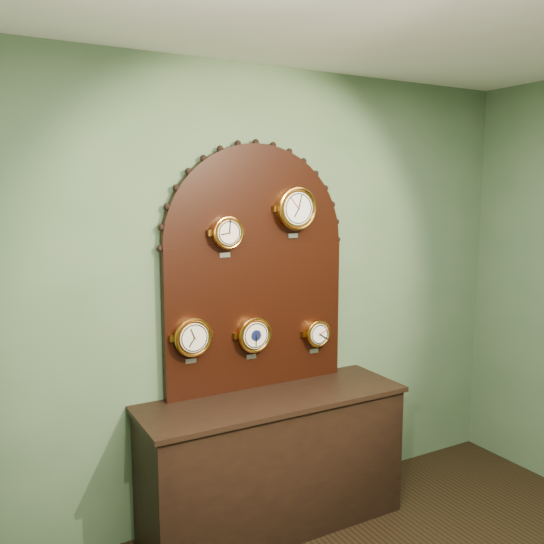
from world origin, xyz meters
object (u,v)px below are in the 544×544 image
display_board (256,261)px  roman_clock (227,233)px  shop_counter (274,464)px  barometer (254,334)px  tide_clock (317,333)px  hygrometer (192,337)px  arabic_clock (296,209)px

display_board → roman_clock: display_board is taller
shop_counter → barometer: barometer is taller
shop_counter → tide_clock: (0.41, 0.15, 0.73)m
hygrometer → tide_clock: hygrometer is taller
arabic_clock → tide_clock: arabic_clock is taller
arabic_clock → hygrometer: 1.00m
shop_counter → hygrometer: (-0.45, 0.15, 0.82)m
tide_clock → shop_counter: bearing=-159.2°
roman_clock → tide_clock: (0.63, 0.00, -0.68)m
display_board → tide_clock: size_ratio=6.67×
shop_counter → arabic_clock: (0.24, 0.15, 1.54)m
tide_clock → roman_clock: bearing=-180.0°
roman_clock → shop_counter: bearing=-34.5°
shop_counter → hygrometer: hygrometer is taller
display_board → barometer: display_board is taller
roman_clock → arabic_clock: (0.47, -0.00, 0.13)m
roman_clock → tide_clock: size_ratio=1.07×
shop_counter → roman_clock: 1.44m
hygrometer → tide_clock: size_ratio=1.23×
barometer → shop_counter: bearing=-70.6°
display_board → arabic_clock: size_ratio=4.78×
shop_counter → arabic_clock: bearing=32.2°
shop_counter → display_board: size_ratio=1.05×
display_board → arabic_clock: display_board is taller
barometer → tide_clock: size_ratio=1.19×
display_board → hygrometer: size_ratio=5.45×
arabic_clock → roman_clock: bearing=179.8°
barometer → hygrometer: bearing=-180.0°
shop_counter → tide_clock: tide_clock is taller
display_board → arabic_clock: 0.40m
shop_counter → barometer: (-0.05, 0.15, 0.78)m
display_board → roman_clock: size_ratio=6.22×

